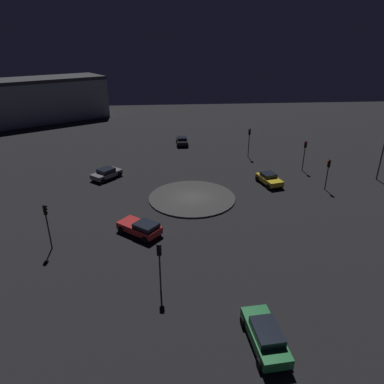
# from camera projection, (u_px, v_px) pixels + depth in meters

# --- Properties ---
(ground_plane) EXTENTS (119.43, 119.43, 0.00)m
(ground_plane) POSITION_uv_depth(u_px,v_px,m) (192.00, 198.00, 39.74)
(ground_plane) COLOR black
(roundabout_island) EXTENTS (9.82, 9.82, 0.17)m
(roundabout_island) POSITION_uv_depth(u_px,v_px,m) (192.00, 198.00, 39.70)
(roundabout_island) COLOR #383838
(roundabout_island) RESTS_ON ground_plane
(car_grey) EXTENTS (4.16, 3.98, 1.36)m
(car_grey) POSITION_uv_depth(u_px,v_px,m) (106.00, 173.00, 45.05)
(car_grey) COLOR slate
(car_grey) RESTS_ON ground_plane
(car_green) EXTENTS (4.52, 2.22, 1.44)m
(car_green) POSITION_uv_depth(u_px,v_px,m) (265.00, 335.00, 20.61)
(car_green) COLOR #1E7238
(car_green) RESTS_ON ground_plane
(car_black) EXTENTS (3.86, 1.96, 1.32)m
(car_black) POSITION_uv_depth(u_px,v_px,m) (182.00, 141.00, 59.04)
(car_black) COLOR black
(car_black) RESTS_ON ground_plane
(car_yellow) EXTENTS (4.18, 2.81, 1.38)m
(car_yellow) POSITION_uv_depth(u_px,v_px,m) (269.00, 179.00, 43.28)
(car_yellow) COLOR gold
(car_yellow) RESTS_ON ground_plane
(car_red) EXTENTS (4.11, 4.38, 1.36)m
(car_red) POSITION_uv_depth(u_px,v_px,m) (141.00, 227.00, 32.27)
(car_red) COLOR red
(car_red) RESTS_ON ground_plane
(traffic_light_south) EXTENTS (0.32, 0.37, 3.76)m
(traffic_light_south) POSITION_uv_depth(u_px,v_px,m) (328.00, 169.00, 40.96)
(traffic_light_south) COLOR #2D2D2D
(traffic_light_south) RESTS_ON ground_plane
(traffic_light_northwest) EXTENTS (0.37, 0.39, 4.21)m
(traffic_light_northwest) POSITION_uv_depth(u_px,v_px,m) (47.00, 218.00, 29.21)
(traffic_light_northwest) COLOR #2D2D2D
(traffic_light_northwest) RESTS_ON ground_plane
(traffic_light_west) EXTENTS (0.38, 0.34, 3.91)m
(traffic_light_west) POSITION_uv_depth(u_px,v_px,m) (159.00, 258.00, 24.31)
(traffic_light_west) COLOR #2D2D2D
(traffic_light_west) RESTS_ON ground_plane
(traffic_light_southeast) EXTENTS (0.37, 0.39, 4.13)m
(traffic_light_southeast) POSITION_uv_depth(u_px,v_px,m) (305.00, 150.00, 46.82)
(traffic_light_southeast) COLOR #2D2D2D
(traffic_light_southeast) RESTS_ON ground_plane
(traffic_light_southeast_near) EXTENTS (0.40, 0.37, 4.39)m
(traffic_light_southeast_near) POSITION_uv_depth(u_px,v_px,m) (249.00, 137.00, 52.03)
(traffic_light_southeast_near) COLOR #2D2D2D
(traffic_light_southeast_near) RESTS_ON ground_plane
(store_building) EXTENTS (29.49, 39.05, 8.91)m
(store_building) POSITION_uv_depth(u_px,v_px,m) (7.00, 103.00, 71.17)
(store_building) COLOR #8C939E
(store_building) RESTS_ON ground_plane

